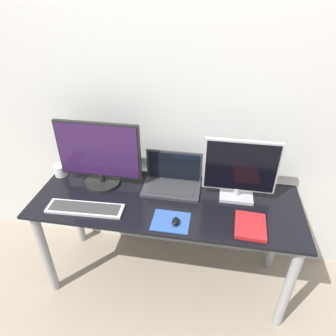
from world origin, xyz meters
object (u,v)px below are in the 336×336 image
(mug, at_px, (61,170))
(mouse, at_px, (176,221))
(monitor_left, at_px, (99,155))
(monitor_right, at_px, (240,170))
(keyboard, at_px, (85,208))
(laptop, at_px, (172,179))
(book, at_px, (250,226))

(mug, bearing_deg, mouse, -22.32)
(monitor_left, relative_size, mouse, 8.45)
(monitor_left, bearing_deg, monitor_right, 0.01)
(keyboard, bearing_deg, laptop, 33.93)
(keyboard, xyz_separation_m, book, (0.95, 0.01, 0.00))
(laptop, height_order, mouse, laptop)
(keyboard, height_order, book, book)
(monitor_left, height_order, laptop, monitor_left)
(monitor_right, bearing_deg, monitor_left, -179.99)
(monitor_left, distance_m, monitor_right, 0.87)
(monitor_left, height_order, mug, monitor_left)
(monitor_right, bearing_deg, mug, 177.88)
(book, bearing_deg, mouse, -173.77)
(keyboard, height_order, mug, mug)
(monitor_left, bearing_deg, book, -15.53)
(keyboard, distance_m, mouse, 0.55)
(monitor_left, xyz_separation_m, book, (0.94, -0.26, -0.20))
(laptop, relative_size, book, 1.68)
(mug, bearing_deg, keyboard, -45.98)
(monitor_left, xyz_separation_m, laptop, (0.46, 0.04, -0.16))
(laptop, distance_m, mug, 0.78)
(monitor_right, bearing_deg, mouse, -137.58)
(monitor_right, xyz_separation_m, book, (0.07, -0.26, -0.19))
(laptop, relative_size, keyboard, 0.80)
(keyboard, relative_size, book, 2.10)
(monitor_right, distance_m, mug, 1.20)
(monitor_right, distance_m, keyboard, 0.94)
(laptop, bearing_deg, mouse, -77.99)
(keyboard, bearing_deg, book, 0.76)
(book, bearing_deg, keyboard, -179.24)
(laptop, bearing_deg, book, -32.32)
(book, bearing_deg, monitor_left, 164.47)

